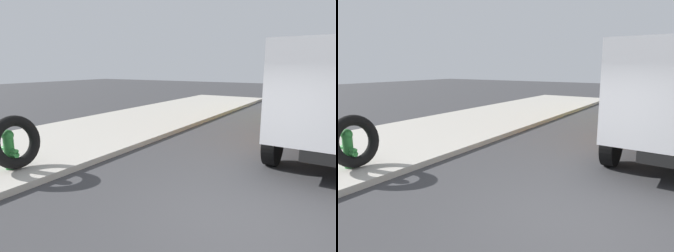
% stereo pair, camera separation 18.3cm
% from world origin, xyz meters
% --- Properties ---
extents(ground_plane, '(80.00, 80.00, 0.00)m').
position_xyz_m(ground_plane, '(0.00, 0.00, 0.00)').
color(ground_plane, '#38383A').
extents(sidewalk_curb, '(36.00, 5.00, 0.15)m').
position_xyz_m(sidewalk_curb, '(0.00, 6.50, 0.07)').
color(sidewalk_curb, '#ADA89E').
rests_on(sidewalk_curb, ground).
extents(fire_hydrant, '(0.25, 0.57, 0.90)m').
position_xyz_m(fire_hydrant, '(-0.59, 5.08, 0.63)').
color(fire_hydrant, '#2D8438').
rests_on(fire_hydrant, sidewalk_curb).
extents(loose_tire, '(1.21, 0.44, 1.23)m').
position_xyz_m(loose_tire, '(-0.49, 4.97, 0.77)').
color(loose_tire, black).
rests_on(loose_tire, sidewalk_curb).
extents(dump_truck_yellow, '(7.07, 2.97, 3.00)m').
position_xyz_m(dump_truck_yellow, '(12.42, -0.46, 1.61)').
color(dump_truck_yellow, gold).
rests_on(dump_truck_yellow, ground).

